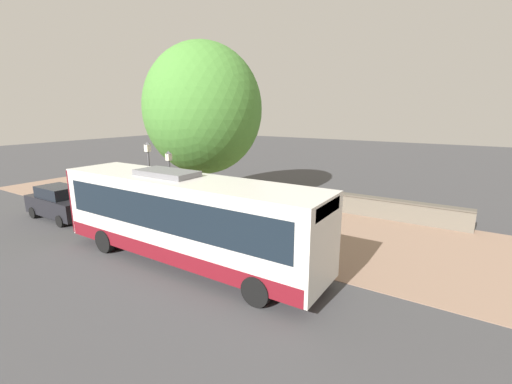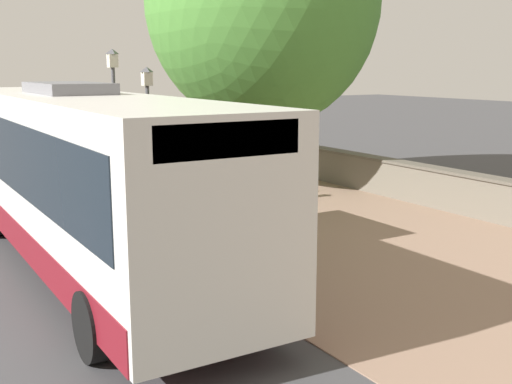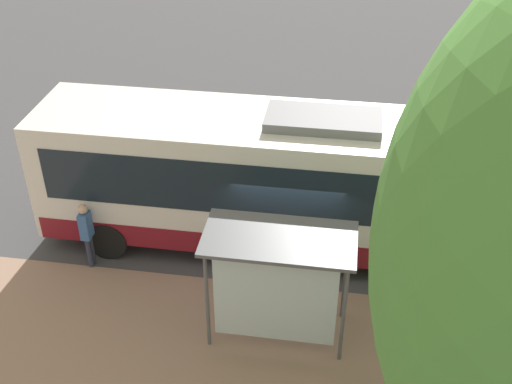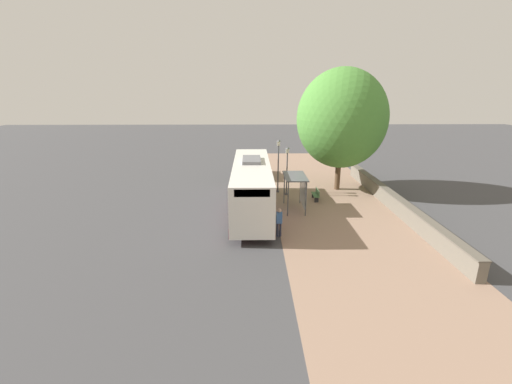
{
  "view_description": "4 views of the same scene",
  "coord_description": "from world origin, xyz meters",
  "px_view_note": "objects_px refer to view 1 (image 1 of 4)",
  "views": [
    {
      "loc": [
        10.98,
        9.56,
        5.96
      ],
      "look_at": [
        -0.85,
        1.95,
        2.61
      ],
      "focal_mm": 24.0,
      "sensor_mm": 36.0,
      "label": 1
    },
    {
      "loc": [
        5.23,
        12.55,
        3.96
      ],
      "look_at": [
        -1.63,
        1.26,
        1.39
      ],
      "focal_mm": 45.0,
      "sensor_mm": 36.0,
      "label": 2
    },
    {
      "loc": [
        -11.15,
        -1.07,
        10.17
      ],
      "look_at": [
        0.79,
        0.76,
        2.06
      ],
      "focal_mm": 45.0,
      "sensor_mm": 36.0,
      "label": 3
    },
    {
      "loc": [
        1.74,
        23.29,
        8.46
      ],
      "look_at": [
        1.41,
        2.5,
        2.11
      ],
      "focal_mm": 24.0,
      "sensor_mm": 36.0,
      "label": 4
    }
  ],
  "objects_px": {
    "bench": "(219,211)",
    "street_lamp_near": "(150,177)",
    "shade_tree": "(203,109)",
    "bus": "(185,217)",
    "bus_shelter": "(229,195)",
    "parked_car_behind_bus": "(60,203)",
    "pedestrian": "(304,247)",
    "street_lamp_far": "(170,182)"
  },
  "relations": [
    {
      "from": "bench",
      "to": "street_lamp_near",
      "type": "height_order",
      "value": "street_lamp_near"
    },
    {
      "from": "bench",
      "to": "shade_tree",
      "type": "bearing_deg",
      "value": -128.58
    },
    {
      "from": "bus",
      "to": "bench",
      "type": "bearing_deg",
      "value": -154.78
    },
    {
      "from": "bus_shelter",
      "to": "parked_car_behind_bus",
      "type": "xyz_separation_m",
      "value": [
        2.87,
        -9.71,
        -1.16
      ]
    },
    {
      "from": "bus_shelter",
      "to": "shade_tree",
      "type": "relative_size",
      "value": 0.3
    },
    {
      "from": "shade_tree",
      "to": "parked_car_behind_bus",
      "type": "relative_size",
      "value": 2.3
    },
    {
      "from": "pedestrian",
      "to": "parked_car_behind_bus",
      "type": "xyz_separation_m",
      "value": [
        1.24,
        -14.42,
        -0.14
      ]
    },
    {
      "from": "bus_shelter",
      "to": "parked_car_behind_bus",
      "type": "height_order",
      "value": "bus_shelter"
    },
    {
      "from": "bench",
      "to": "shade_tree",
      "type": "relative_size",
      "value": 0.14
    },
    {
      "from": "pedestrian",
      "to": "parked_car_behind_bus",
      "type": "height_order",
      "value": "parked_car_behind_bus"
    },
    {
      "from": "bench",
      "to": "street_lamp_near",
      "type": "xyz_separation_m",
      "value": [
        2.82,
        -2.17,
        2.16
      ]
    },
    {
      "from": "bench",
      "to": "bus",
      "type": "bearing_deg",
      "value": 25.22
    },
    {
      "from": "pedestrian",
      "to": "shade_tree",
      "type": "xyz_separation_m",
      "value": [
        -5.82,
        -9.79,
        4.98
      ]
    },
    {
      "from": "bus",
      "to": "street_lamp_near",
      "type": "height_order",
      "value": "street_lamp_near"
    },
    {
      "from": "street_lamp_near",
      "to": "parked_car_behind_bus",
      "type": "xyz_separation_m",
      "value": [
        1.86,
        -5.44,
        -1.72
      ]
    },
    {
      "from": "shade_tree",
      "to": "parked_car_behind_bus",
      "type": "xyz_separation_m",
      "value": [
        7.06,
        -4.63,
        -5.13
      ]
    },
    {
      "from": "pedestrian",
      "to": "bench",
      "type": "relative_size",
      "value": 1.23
    },
    {
      "from": "parked_car_behind_bus",
      "to": "bus_shelter",
      "type": "bearing_deg",
      "value": 106.44
    },
    {
      "from": "street_lamp_near",
      "to": "shade_tree",
      "type": "height_order",
      "value": "shade_tree"
    },
    {
      "from": "bench",
      "to": "street_lamp_far",
      "type": "height_order",
      "value": "street_lamp_far"
    },
    {
      "from": "bus",
      "to": "parked_car_behind_bus",
      "type": "distance_m",
      "value": 10.04
    },
    {
      "from": "bench",
      "to": "parked_car_behind_bus",
      "type": "bearing_deg",
      "value": -58.43
    },
    {
      "from": "street_lamp_near",
      "to": "parked_car_behind_bus",
      "type": "bearing_deg",
      "value": -71.14
    },
    {
      "from": "street_lamp_far",
      "to": "bench",
      "type": "bearing_deg",
      "value": 147.0
    },
    {
      "from": "street_lamp_near",
      "to": "parked_car_behind_bus",
      "type": "relative_size",
      "value": 1.01
    },
    {
      "from": "street_lamp_far",
      "to": "shade_tree",
      "type": "height_order",
      "value": "shade_tree"
    },
    {
      "from": "bus_shelter",
      "to": "street_lamp_near",
      "type": "bearing_deg",
      "value": -76.72
    },
    {
      "from": "bus_shelter",
      "to": "pedestrian",
      "type": "height_order",
      "value": "bus_shelter"
    },
    {
      "from": "bench",
      "to": "pedestrian",
      "type": "bearing_deg",
      "value": 63.2
    },
    {
      "from": "bus_shelter",
      "to": "bus",
      "type": "bearing_deg",
      "value": 4.84
    },
    {
      "from": "bus_shelter",
      "to": "street_lamp_near",
      "type": "distance_m",
      "value": 4.42
    },
    {
      "from": "bench",
      "to": "parked_car_behind_bus",
      "type": "xyz_separation_m",
      "value": [
        4.68,
        -7.62,
        0.44
      ]
    },
    {
      "from": "bus_shelter",
      "to": "bench",
      "type": "xyz_separation_m",
      "value": [
        -1.81,
        -2.1,
        -1.59
      ]
    },
    {
      "from": "bus_shelter",
      "to": "parked_car_behind_bus",
      "type": "bearing_deg",
      "value": -73.56
    },
    {
      "from": "pedestrian",
      "to": "street_lamp_far",
      "type": "bearing_deg",
      "value": -98.77
    },
    {
      "from": "pedestrian",
      "to": "street_lamp_near",
      "type": "xyz_separation_m",
      "value": [
        -0.62,
        -8.98,
        1.58
      ]
    },
    {
      "from": "bus_shelter",
      "to": "street_lamp_far",
      "type": "relative_size",
      "value": 0.76
    },
    {
      "from": "bus",
      "to": "parked_car_behind_bus",
      "type": "height_order",
      "value": "bus"
    },
    {
      "from": "pedestrian",
      "to": "street_lamp_near",
      "type": "height_order",
      "value": "street_lamp_near"
    },
    {
      "from": "street_lamp_far",
      "to": "shade_tree",
      "type": "xyz_separation_m",
      "value": [
        -4.55,
        -1.58,
        3.66
      ]
    },
    {
      "from": "parked_car_behind_bus",
      "to": "bench",
      "type": "bearing_deg",
      "value": 121.57
    },
    {
      "from": "bus_shelter",
      "to": "bench",
      "type": "bearing_deg",
      "value": -130.87
    }
  ]
}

